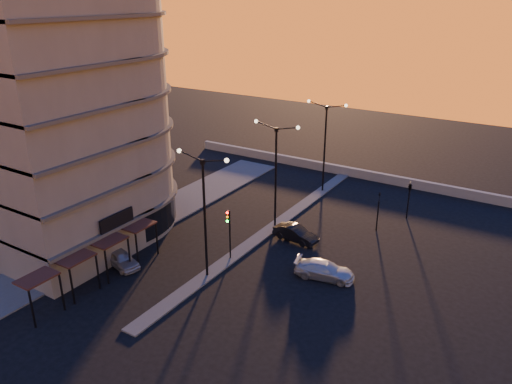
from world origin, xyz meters
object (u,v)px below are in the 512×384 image
(streetlamp_mid, at_px, (276,167))
(car_hatchback, at_px, (121,258))
(traffic_light_main, at_px, (229,227))
(car_sedan, at_px, (296,233))
(car_wagon, at_px, (325,270))

(streetlamp_mid, height_order, car_hatchback, streetlamp_mid)
(traffic_light_main, distance_m, car_sedan, 6.73)
(car_hatchback, bearing_deg, car_wagon, -50.37)
(traffic_light_main, height_order, car_wagon, traffic_light_main)
(car_hatchback, relative_size, car_sedan, 0.95)
(traffic_light_main, bearing_deg, car_wagon, 11.57)
(streetlamp_mid, xyz_separation_m, car_hatchback, (-6.50, -12.32, -4.95))
(car_sedan, relative_size, car_wagon, 0.90)
(traffic_light_main, relative_size, car_sedan, 1.08)
(traffic_light_main, distance_m, car_wagon, 7.91)
(traffic_light_main, xyz_separation_m, car_wagon, (7.43, 1.52, -2.25))
(car_hatchback, bearing_deg, traffic_light_main, -37.50)
(streetlamp_mid, xyz_separation_m, traffic_light_main, (0.00, -7.13, -2.70))
(car_hatchback, height_order, car_wagon, car_hatchback)
(streetlamp_mid, relative_size, traffic_light_main, 2.24)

